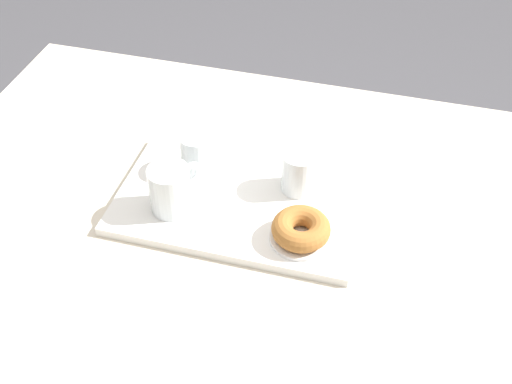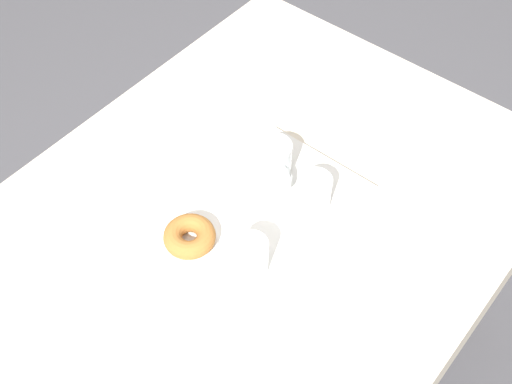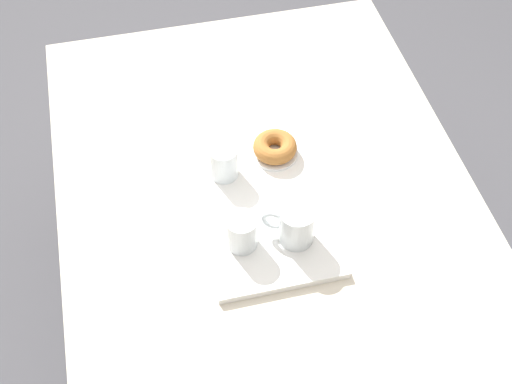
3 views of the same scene
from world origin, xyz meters
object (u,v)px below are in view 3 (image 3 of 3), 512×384
object	(u,v)px
dining_table	(268,220)
donut_plate_left	(275,153)
serving_tray	(260,204)
sugar_donut_left	(275,147)
water_glass_near	(224,163)
tea_mug_left	(296,226)
water_glass_far	(242,233)

from	to	relation	value
dining_table	donut_plate_left	world-z (taller)	donut_plate_left
serving_tray	sugar_donut_left	distance (m)	0.15
serving_tray	water_glass_near	xyz separation A→B (m)	(0.10, 0.06, 0.05)
dining_table	water_glass_near	bearing A→B (deg)	49.71
tea_mug_left	donut_plate_left	bearing A→B (deg)	-3.97
water_glass_far	donut_plate_left	bearing A→B (deg)	-29.36
donut_plate_left	sugar_donut_left	bearing A→B (deg)	0.00
donut_plate_left	sugar_donut_left	distance (m)	0.02
tea_mug_left	water_glass_near	distance (m)	0.24
serving_tray	water_glass_far	distance (m)	0.13
water_glass_far	serving_tray	bearing A→B (deg)	-32.09
water_glass_near	dining_table	bearing A→B (deg)	-130.29
water_glass_near	water_glass_far	distance (m)	0.20
tea_mug_left	water_glass_near	world-z (taller)	tea_mug_left
water_glass_far	donut_plate_left	world-z (taller)	water_glass_far
tea_mug_left	donut_plate_left	size ratio (longest dim) A/B	1.00
water_glass_near	sugar_donut_left	world-z (taller)	water_glass_near
water_glass_far	sugar_donut_left	bearing A→B (deg)	-29.36
serving_tray	water_glass_far	size ratio (longest dim) A/B	5.53
serving_tray	dining_table	bearing A→B (deg)	-45.85
tea_mug_left	dining_table	bearing A→B (deg)	10.06
water_glass_near	sugar_donut_left	xyz separation A→B (m)	(0.03, -0.13, -0.01)
serving_tray	water_glass_near	distance (m)	0.13
tea_mug_left	water_glass_near	bearing A→B (deg)	27.77
sugar_donut_left	donut_plate_left	bearing A→B (deg)	0.00
tea_mug_left	sugar_donut_left	xyz separation A→B (m)	(0.25, -0.02, -0.02)
serving_tray	donut_plate_left	distance (m)	0.15
serving_tray	donut_plate_left	world-z (taller)	donut_plate_left
dining_table	serving_tray	world-z (taller)	serving_tray
water_glass_near	sugar_donut_left	distance (m)	0.14
donut_plate_left	serving_tray	bearing A→B (deg)	152.87
water_glass_near	water_glass_far	size ratio (longest dim) A/B	1.00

